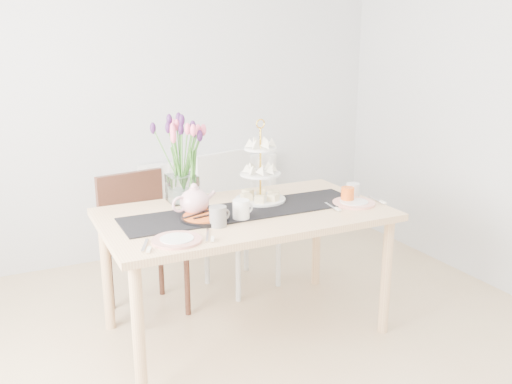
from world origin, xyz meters
name	(u,v)px	position (x,y,z in m)	size (l,w,h in m)	color
room_shell	(287,138)	(0.00, 0.00, 1.30)	(4.50, 4.50, 4.50)	tan
radiator	(211,194)	(0.50, 2.19, 0.45)	(1.20, 0.08, 0.60)	white
dining_table	(245,224)	(0.16, 0.76, 0.67)	(1.60, 0.90, 0.75)	tan
chair_brown	(140,233)	(-0.32, 1.32, 0.51)	(0.51, 0.51, 0.88)	#3B1C15
chair_white	(234,209)	(0.38, 1.43, 0.55)	(0.56, 0.56, 0.93)	silver
table_runner	(245,211)	(0.16, 0.76, 0.75)	(1.40, 0.35, 0.01)	black
tulip_vase	(181,147)	(-0.10, 1.10, 1.08)	(0.61, 0.61, 0.52)	silver
cake_stand	(260,181)	(0.32, 0.90, 0.88)	(0.30, 0.30, 0.45)	gold
teapot	(195,201)	(-0.12, 0.81, 0.83)	(0.26, 0.21, 0.17)	white
cream_jug	(353,190)	(0.90, 0.75, 0.79)	(0.08, 0.08, 0.08)	silver
tart_tin	(205,218)	(-0.11, 0.70, 0.77)	(0.26, 0.26, 0.03)	black
mug_grey	(218,216)	(-0.08, 0.59, 0.80)	(0.09, 0.09, 0.11)	slate
mug_white	(241,210)	(0.08, 0.64, 0.80)	(0.09, 0.09, 0.11)	white
mug_orange	(348,195)	(0.79, 0.66, 0.80)	(0.08, 0.08, 0.09)	orange
plate_left	(177,240)	(-0.34, 0.47, 0.76)	(0.24, 0.24, 0.01)	silver
plate_right	(354,203)	(0.80, 0.61, 0.76)	(0.25, 0.25, 0.01)	white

